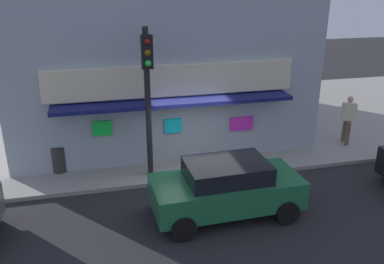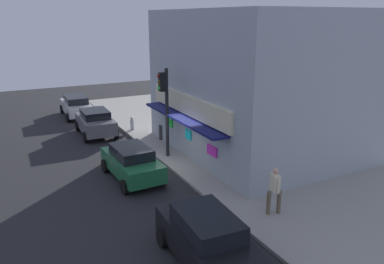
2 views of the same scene
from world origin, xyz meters
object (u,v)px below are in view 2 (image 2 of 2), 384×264
at_px(potted_plant_by_doorway, 219,157).
at_px(fire_hydrant, 132,123).
at_px(parked_car_green, 132,162).
at_px(traffic_light, 165,101).
at_px(pedestrian, 275,189).
at_px(parked_car_silver, 76,106).
at_px(parked_car_grey, 96,122).
at_px(parked_car_black, 207,240).
at_px(trash_can, 163,132).

bearing_deg(potted_plant_by_doorway, fire_hydrant, -168.57).
bearing_deg(parked_car_green, fire_hydrant, 161.05).
distance_m(traffic_light, pedestrian, 7.93).
bearing_deg(fire_hydrant, parked_car_green, -18.95).
bearing_deg(potted_plant_by_doorway, traffic_light, -145.58).
bearing_deg(fire_hydrant, parked_car_silver, -157.81).
bearing_deg(traffic_light, parked_car_grey, -160.08).
xyz_separation_m(fire_hydrant, parked_car_silver, (-5.89, -2.40, 0.25)).
distance_m(traffic_light, parked_car_black, 9.68).
relative_size(pedestrian, parked_car_grey, 0.46).
distance_m(fire_hydrant, trash_can, 2.99).
bearing_deg(parked_car_green, trash_can, 142.53).
height_order(pedestrian, parked_car_silver, pedestrian).
bearing_deg(parked_car_green, parked_car_black, -1.27).
bearing_deg(traffic_light, parked_car_black, -16.13).
height_order(trash_can, parked_car_black, parked_car_black).
relative_size(trash_can, parked_car_grey, 0.22).
xyz_separation_m(pedestrian, parked_car_grey, (-13.70, -3.29, -0.32)).
relative_size(traffic_light, parked_car_green, 1.15).
bearing_deg(parked_car_black, trash_can, 162.90).
height_order(parked_car_green, parked_car_black, parked_car_black).
bearing_deg(traffic_light, pedestrian, 8.09).
distance_m(fire_hydrant, potted_plant_by_doorway, 8.41).
relative_size(trash_can, pedestrian, 0.47).
relative_size(parked_car_grey, parked_car_silver, 0.93).
bearing_deg(parked_car_black, pedestrian, 111.26).
bearing_deg(trash_can, parked_car_grey, -134.91).
distance_m(trash_can, parked_car_grey, 4.60).
bearing_deg(parked_car_green, parked_car_grey, 178.21).
distance_m(pedestrian, parked_car_black, 3.98).
distance_m(traffic_light, fire_hydrant, 6.25).
bearing_deg(pedestrian, parked_car_silver, -169.96).
relative_size(fire_hydrant, parked_car_silver, 0.20).
xyz_separation_m(trash_can, pedestrian, (10.46, 0.04, 0.59)).
relative_size(pedestrian, parked_car_black, 0.42).
bearing_deg(traffic_light, trash_can, 159.91).
height_order(traffic_light, fire_hydrant, traffic_light).
xyz_separation_m(potted_plant_by_doorway, parked_car_silver, (-14.14, -4.07, 0.15)).
bearing_deg(parked_car_green, traffic_light, 124.84).
bearing_deg(potted_plant_by_doorway, parked_car_grey, -155.40).
xyz_separation_m(traffic_light, parked_car_silver, (-11.58, -2.32, -2.34)).
bearing_deg(parked_car_silver, parked_car_black, -0.83).
relative_size(pedestrian, parked_car_green, 0.45).
height_order(potted_plant_by_doorway, parked_car_black, parked_car_black).
xyz_separation_m(fire_hydrant, pedestrian, (13.29, 0.99, 0.61)).
xyz_separation_m(traffic_light, trash_can, (-2.85, 1.04, -2.57)).
distance_m(trash_can, parked_car_black, 12.45).
relative_size(fire_hydrant, parked_car_grey, 0.22).
relative_size(pedestrian, potted_plant_by_doorway, 1.95).
relative_size(fire_hydrant, pedestrian, 0.47).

